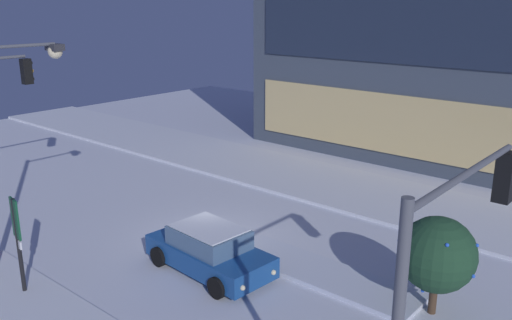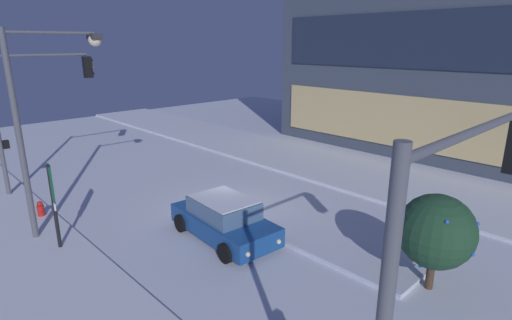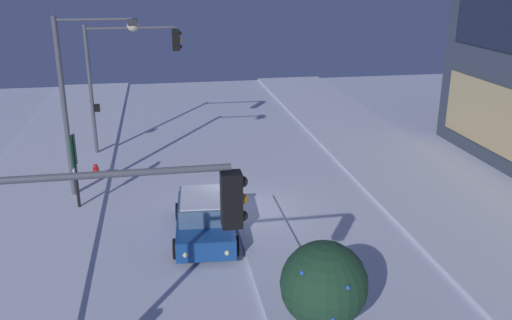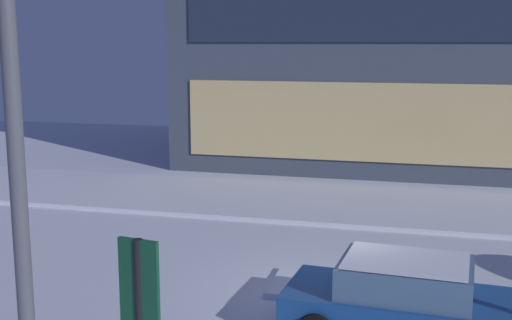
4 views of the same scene
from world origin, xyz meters
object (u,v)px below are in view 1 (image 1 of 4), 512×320
Objects in this scene: car_near at (209,250)px; decorated_tree_median at (437,255)px; parking_info_sign at (17,235)px; traffic_light_corner_near_right at (449,269)px; street_lamp_arched at (1,128)px.

decorated_tree_median is (6.37, 2.24, 1.04)m from car_near.
parking_info_sign is at bearing -119.88° from car_near.
street_lamp_arched is (-12.79, -1.36, 0.72)m from traffic_light_corner_near_right.
decorated_tree_median is at bearing 22.68° from traffic_light_corner_near_right.
parking_info_sign is 11.62m from decorated_tree_median.
street_lamp_arched is 3.15m from parking_info_sign.
car_near is at bearing 72.44° from traffic_light_corner_near_right.
street_lamp_arched reaches higher than parking_info_sign.
traffic_light_corner_near_right is at bearing -67.32° from decorated_tree_median.
street_lamp_arched is at bearing -133.36° from car_near.
traffic_light_corner_near_right is 5.77m from decorated_tree_median.
decorated_tree_median is at bearing -44.64° from parking_info_sign.
traffic_light_corner_near_right is 2.06× the size of decorated_tree_median.
street_lamp_arched is (-4.37, -4.02, 4.00)m from car_near.
decorated_tree_median is at bearing 23.43° from car_near.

